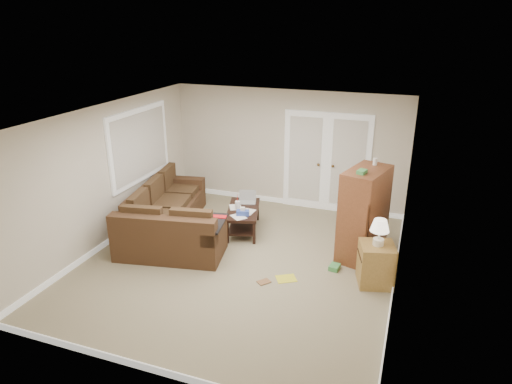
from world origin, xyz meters
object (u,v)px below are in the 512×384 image
at_px(coffee_table, 244,218).
at_px(sectional_sofa, 168,221).
at_px(tv_armoire, 364,214).
at_px(side_cabinet, 376,261).

bearing_deg(coffee_table, sectional_sofa, -164.72).
bearing_deg(tv_armoire, side_cabinet, -52.56).
relative_size(sectional_sofa, coffee_table, 2.29).
distance_m(sectional_sofa, coffee_table, 1.42).
distance_m(coffee_table, side_cabinet, 2.80).
bearing_deg(sectional_sofa, coffee_table, 20.82).
height_order(tv_armoire, side_cabinet, tv_armoire).
relative_size(sectional_sofa, tv_armoire, 1.70).
height_order(sectional_sofa, side_cabinet, side_cabinet).
distance_m(sectional_sofa, side_cabinet, 3.81).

